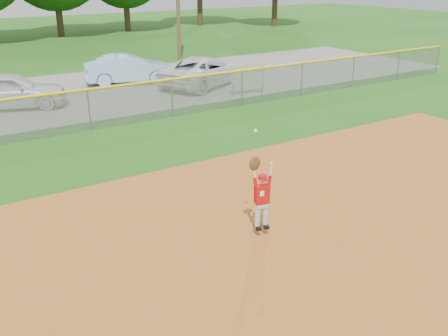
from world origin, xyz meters
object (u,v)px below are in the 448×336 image
(sponsor_sign, at_px, (248,75))
(ballplayer, at_px, (261,193))
(car_white_b, at_px, (204,71))
(car_blue, at_px, (129,69))
(car_white_a, at_px, (10,90))

(sponsor_sign, distance_m, ballplayer, 13.15)
(car_white_b, bearing_deg, ballplayer, 127.87)
(car_blue, height_order, car_white_b, car_blue)
(car_white_a, relative_size, sponsor_sign, 2.68)
(car_white_a, relative_size, ballplayer, 1.94)
(car_white_a, bearing_deg, car_blue, -52.88)
(car_white_a, bearing_deg, sponsor_sign, -90.63)
(sponsor_sign, bearing_deg, car_white_b, 103.18)
(car_blue, bearing_deg, sponsor_sign, -132.52)
(car_white_b, bearing_deg, car_blue, 22.50)
(car_white_a, height_order, ballplayer, ballplayer)
(sponsor_sign, relative_size, ballplayer, 0.72)
(car_blue, distance_m, sponsor_sign, 6.51)
(car_white_a, height_order, car_white_b, car_white_a)
(sponsor_sign, xyz_separation_m, ballplayer, (-7.36, -10.89, 0.05))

